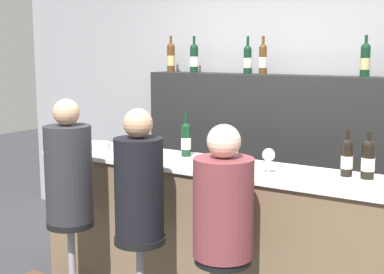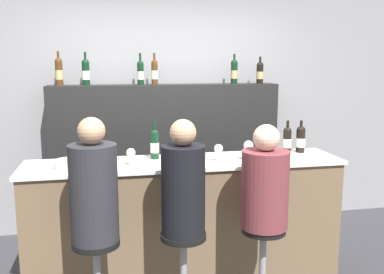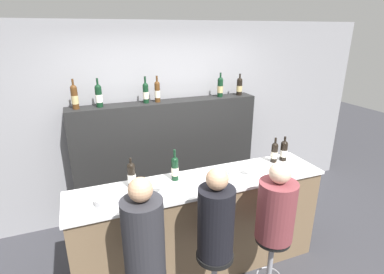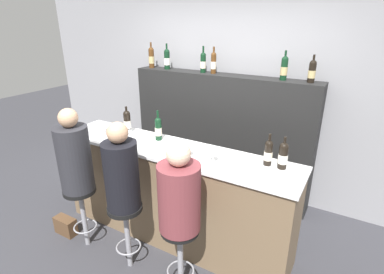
{
  "view_description": "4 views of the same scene",
  "coord_description": "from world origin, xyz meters",
  "views": [
    {
      "loc": [
        1.86,
        -2.84,
        1.83
      ],
      "look_at": [
        -0.1,
        0.26,
        1.24
      ],
      "focal_mm": 50.0,
      "sensor_mm": 36.0,
      "label": 1
    },
    {
      "loc": [
        -0.62,
        -3.1,
        1.86
      ],
      "look_at": [
        0.04,
        0.19,
        1.27
      ],
      "focal_mm": 40.0,
      "sensor_mm": 36.0,
      "label": 2
    },
    {
      "loc": [
        -1.06,
        -2.17,
        2.48
      ],
      "look_at": [
        -0.07,
        0.35,
        1.51
      ],
      "focal_mm": 28.0,
      "sensor_mm": 36.0,
      "label": 3
    },
    {
      "loc": [
        1.56,
        -2.0,
        2.26
      ],
      "look_at": [
        0.23,
        0.28,
        1.22
      ],
      "focal_mm": 28.0,
      "sensor_mm": 36.0,
      "label": 4
    }
  ],
  "objects": [
    {
      "name": "ground_plane",
      "position": [
        0.0,
        0.0,
        0.0
      ],
      "size": [
        16.0,
        16.0,
        0.0
      ],
      "primitive_type": "plane",
      "color": "#333338"
    },
    {
      "name": "wall_back",
      "position": [
        0.0,
        1.64,
        1.3
      ],
      "size": [
        6.4,
        0.05,
        2.6
      ],
      "color": "gray",
      "rests_on": "ground_plane"
    },
    {
      "name": "bar_counter",
      "position": [
        0.0,
        0.26,
        0.53
      ],
      "size": [
        2.6,
        0.57,
        1.07
      ],
      "color": "brown",
      "rests_on": "ground_plane"
    },
    {
      "name": "back_bar_cabinet",
      "position": [
        0.0,
        1.42,
        0.81
      ],
      "size": [
        2.43,
        0.28,
        1.63
      ],
      "color": "black",
      "rests_on": "ground_plane"
    },
    {
      "name": "wine_bottle_counter_0",
      "position": [
        -0.66,
        0.39,
        1.2
      ],
      "size": [
        0.08,
        0.08,
        0.31
      ],
      "color": "black",
      "rests_on": "bar_counter"
    },
    {
      "name": "wine_bottle_counter_1",
      "position": [
        -0.24,
        0.39,
        1.19
      ],
      "size": [
        0.07,
        0.07,
        0.32
      ],
      "color": "black",
      "rests_on": "bar_counter"
    },
    {
      "name": "wine_bottle_counter_2",
      "position": [
        0.94,
        0.39,
        1.19
      ],
      "size": [
        0.07,
        0.07,
        0.29
      ],
      "color": "black",
      "rests_on": "bar_counter"
    },
    {
      "name": "wine_bottle_counter_3",
      "position": [
        1.07,
        0.39,
        1.19
      ],
      "size": [
        0.08,
        0.08,
        0.29
      ],
      "color": "black",
      "rests_on": "bar_counter"
    },
    {
      "name": "wine_bottle_backbar_0",
      "position": [
        -1.08,
        1.42,
        1.77
      ],
      "size": [
        0.08,
        0.08,
        0.34
      ],
      "color": "#4C2D14",
      "rests_on": "back_bar_cabinet"
    },
    {
      "name": "wine_bottle_backbar_1",
      "position": [
        -0.81,
        1.42,
        1.77
      ],
      "size": [
        0.08,
        0.08,
        0.34
      ],
      "color": "black",
      "rests_on": "back_bar_cabinet"
    },
    {
      "name": "wine_bottle_backbar_2",
      "position": [
        -0.26,
        1.42,
        1.76
      ],
      "size": [
        0.07,
        0.07,
        0.33
      ],
      "color": "black",
      "rests_on": "back_bar_cabinet"
    },
    {
      "name": "wine_bottle_backbar_3",
      "position": [
        -0.11,
        1.42,
        1.76
      ],
      "size": [
        0.07,
        0.07,
        0.33
      ],
      "color": "#4C2D14",
      "rests_on": "back_bar_cabinet"
    },
    {
      "name": "wine_bottle_backbar_4",
      "position": [
        0.76,
        1.42,
        1.76
      ],
      "size": [
        0.08,
        0.08,
        0.32
      ],
      "color": "black",
      "rests_on": "back_bar_cabinet"
    },
    {
      "name": "wine_bottle_backbar_5",
      "position": [
        1.05,
        1.42,
        1.75
      ],
      "size": [
        0.08,
        0.08,
        0.29
      ],
      "color": "black",
      "rests_on": "back_bar_cabinet"
    },
    {
      "name": "wine_glass_0",
      "position": [
        -0.62,
        0.18,
        1.18
      ],
      "size": [
        0.06,
        0.06,
        0.15
      ],
      "color": "silver",
      "rests_on": "bar_counter"
    },
    {
      "name": "wine_glass_1",
      "position": [
        -0.45,
        0.18,
        1.16
      ],
      "size": [
        0.07,
        0.07,
        0.14
      ],
      "color": "silver",
      "rests_on": "bar_counter"
    },
    {
      "name": "wine_glass_2",
      "position": [
        0.26,
        0.18,
        1.17
      ],
      "size": [
        0.07,
        0.07,
        0.14
      ],
      "color": "silver",
      "rests_on": "bar_counter"
    },
    {
      "name": "wine_glass_3",
      "position": [
        0.51,
        0.18,
        1.18
      ],
      "size": [
        0.08,
        0.08,
        0.16
      ],
      "color": "silver",
      "rests_on": "bar_counter"
    },
    {
      "name": "metal_bowl",
      "position": [
        -0.92,
        0.17,
        1.1
      ],
      "size": [
        0.22,
        0.22,
        0.07
      ],
      "color": "#B7B7BC",
      "rests_on": "bar_counter"
    },
    {
      "name": "bar_stool_left",
      "position": [
        -0.72,
        -0.32,
        0.52
      ],
      "size": [
        0.32,
        0.32,
        0.69
      ],
      "color": "gray",
      "rests_on": "ground_plane"
    },
    {
      "name": "guest_seated_left",
      "position": [
        -0.72,
        -0.32,
        1.05
      ],
      "size": [
        0.32,
        0.32,
        0.83
      ],
      "color": "#28282D",
      "rests_on": "bar_stool_left"
    },
    {
      "name": "bar_stool_middle",
      "position": [
        -0.12,
        -0.32,
        0.52
      ],
      "size": [
        0.32,
        0.32,
        0.69
      ],
      "color": "gray",
      "rests_on": "ground_plane"
    },
    {
      "name": "guest_seated_middle",
      "position": [
        -0.12,
        -0.32,
        1.03
      ],
      "size": [
        0.3,
        0.3,
        0.8
      ],
      "color": "black",
      "rests_on": "bar_stool_middle"
    },
    {
      "name": "bar_stool_right",
      "position": [
        0.47,
        -0.32,
        0.52
      ],
      "size": [
        0.32,
        0.32,
        0.69
      ],
      "color": "gray",
      "rests_on": "ground_plane"
    },
    {
      "name": "guest_seated_right",
      "position": [
        0.47,
        -0.32,
        1.0
      ],
      "size": [
        0.34,
        0.34,
        0.75
      ],
      "color": "brown",
      "rests_on": "bar_stool_right"
    },
    {
      "name": "handbag",
      "position": [
        -1.06,
        -0.32,
        0.1
      ],
      "size": [
        0.26,
        0.12,
        0.2
      ],
      "color": "#513823",
      "rests_on": "ground_plane"
    }
  ]
}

